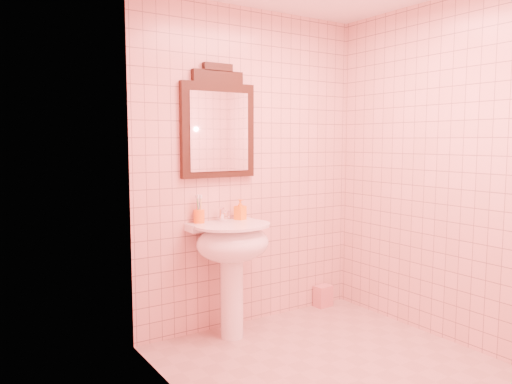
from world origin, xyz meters
TOP-DOWN VIEW (x-y plane):
  - floor at (0.00, 0.00)m, footprint 2.20×2.20m
  - back_wall at (0.00, 1.10)m, footprint 2.00×0.02m
  - pedestal_sink at (-0.31, 0.87)m, footprint 0.58×0.58m
  - faucet at (-0.31, 1.01)m, footprint 0.04×0.16m
  - mirror at (-0.31, 1.07)m, footprint 0.61×0.06m
  - toothbrush_cup at (-0.50, 1.04)m, footprint 0.08×0.08m
  - soap_dispenser at (-0.16, 1.01)m, footprint 0.09×0.09m
  - towel at (0.72, 1.04)m, footprint 0.16×0.12m

SIDE VIEW (x-z plane):
  - floor at x=0.00m, z-range 0.00..0.00m
  - towel at x=0.72m, z-range 0.00..0.19m
  - pedestal_sink at x=-0.31m, z-range 0.23..1.09m
  - toothbrush_cup at x=-0.50m, z-range 0.82..1.01m
  - faucet at x=-0.31m, z-range 0.87..0.97m
  - soap_dispenser at x=-0.16m, z-range 0.86..1.02m
  - back_wall at x=0.00m, z-range 0.00..2.50m
  - mirror at x=-0.31m, z-range 1.16..2.02m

